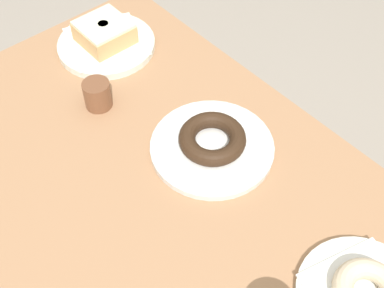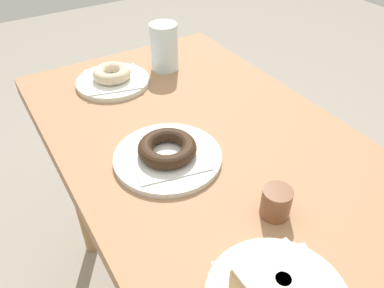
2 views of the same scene
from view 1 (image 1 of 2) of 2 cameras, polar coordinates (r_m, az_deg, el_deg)
name	(u,v)px [view 1 (image 1 of 2)]	position (r m, az deg, el deg)	size (l,w,h in m)	color
table	(171,211)	(0.94, -2.30, -7.45)	(1.01, 0.61, 0.70)	#A37551
plate_glazed_square	(107,45)	(1.12, -9.50, 10.85)	(0.21, 0.21, 0.02)	silver
napkin_glazed_square	(106,41)	(1.12, -9.56, 11.21)	(0.15, 0.15, 0.00)	white
donut_glazed_square	(104,32)	(1.10, -9.73, 12.18)	(0.10, 0.10, 0.05)	tan
plate_chocolate_ring	(212,147)	(0.91, 2.24, -0.37)	(0.22, 0.22, 0.01)	silver
napkin_chocolate_ring	(212,145)	(0.91, 2.26, -0.06)	(0.15, 0.15, 0.00)	white
donut_chocolate_ring	(212,139)	(0.89, 2.29, 0.61)	(0.12, 0.12, 0.03)	#342113
sugar_jar	(97,94)	(0.99, -10.49, 5.45)	(0.05, 0.05, 0.06)	brown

